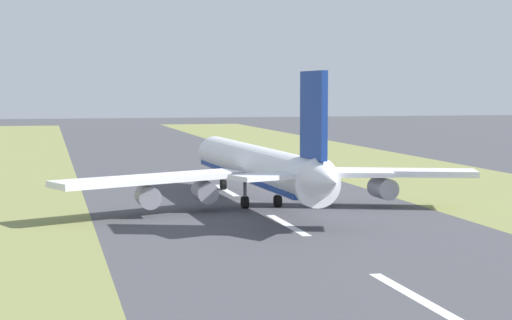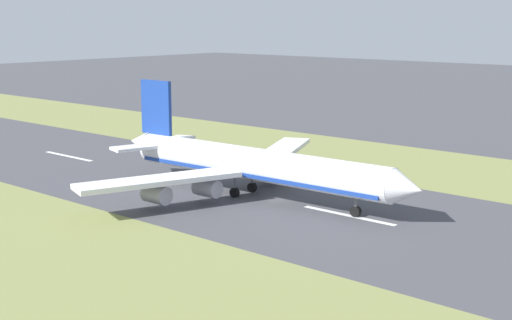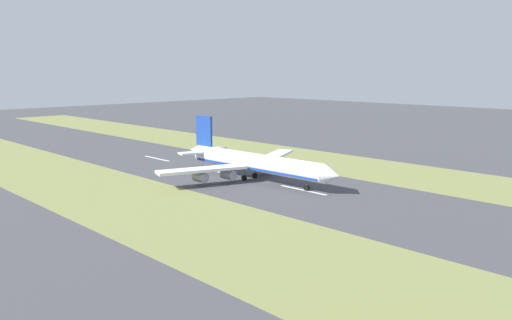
{
  "view_description": "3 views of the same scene",
  "coord_description": "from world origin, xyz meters",
  "views": [
    {
      "loc": [
        -30.72,
        -132.06,
        17.95
      ],
      "look_at": [
        0.61,
        -4.2,
        7.0
      ],
      "focal_mm": 60.0,
      "sensor_mm": 36.0,
      "label": 1
    },
    {
      "loc": [
        97.6,
        79.42,
        32.59
      ],
      "look_at": [
        0.61,
        -4.2,
        7.0
      ],
      "focal_mm": 50.0,
      "sensor_mm": 36.0,
      "label": 2
    },
    {
      "loc": [
        115.97,
        111.97,
        36.06
      ],
      "look_at": [
        0.61,
        -4.2,
        7.0
      ],
      "focal_mm": 35.0,
      "sensor_mm": 36.0,
      "label": 3
    }
  ],
  "objects": [
    {
      "name": "centreline_dash_mid",
      "position": [
        0.0,
        -24.2,
        0.01
      ],
      "size": [
        1.2,
        18.0,
        0.01
      ],
      "primitive_type": "cube",
      "color": "silver",
      "rests_on": "ground"
    },
    {
      "name": "centreline_dash_near",
      "position": [
        0.0,
        -64.2,
        0.01
      ],
      "size": [
        1.2,
        18.0,
        0.01
      ],
      "primitive_type": "cube",
      "color": "silver",
      "rests_on": "ground"
    },
    {
      "name": "centreline_dash_far",
      "position": [
        0.0,
        15.8,
        0.01
      ],
      "size": [
        1.2,
        18.0,
        0.01
      ],
      "primitive_type": "cube",
      "color": "silver",
      "rests_on": "ground"
    },
    {
      "name": "grass_median_west",
      "position": [
        -45.0,
        0.0,
        0.0
      ],
      "size": [
        40.0,
        600.0,
        0.01
      ],
      "primitive_type": "cube",
      "color": "olive",
      "rests_on": "ground"
    },
    {
      "name": "airplane_main_jet",
      "position": [
        0.68,
        -6.11,
        6.02
      ],
      "size": [
        64.09,
        67.16,
        20.2
      ],
      "color": "white",
      "rests_on": "ground"
    },
    {
      "name": "ground_plane",
      "position": [
        0.0,
        0.0,
        0.0
      ],
      "size": [
        800.0,
        800.0,
        0.0
      ],
      "primitive_type": "plane",
      "color": "#424247"
    },
    {
      "name": "grass_median_east",
      "position": [
        45.0,
        0.0,
        0.0
      ],
      "size": [
        40.0,
        600.0,
        0.01
      ],
      "primitive_type": "cube",
      "color": "olive",
      "rests_on": "ground"
    }
  ]
}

